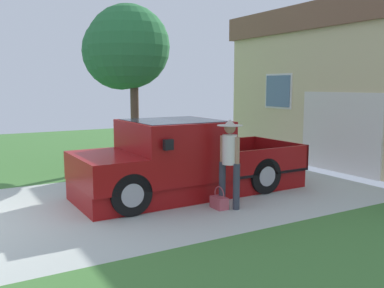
% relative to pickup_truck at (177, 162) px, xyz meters
% --- Properties ---
extents(pickup_truck, '(2.15, 5.16, 1.65)m').
position_rel_pickup_truck_xyz_m(pickup_truck, '(0.00, 0.00, 0.00)').
color(pickup_truck, maroon).
rests_on(pickup_truck, ground).
extents(person_with_hat, '(0.50, 0.50, 1.74)m').
position_rel_pickup_truck_xyz_m(person_with_hat, '(1.40, 0.41, 0.30)').
color(person_with_hat, '#333842').
rests_on(person_with_hat, ground).
extents(handbag, '(0.36, 0.22, 0.44)m').
position_rel_pickup_truck_xyz_m(handbag, '(1.34, 0.22, -0.60)').
color(handbag, '#B24C56').
rests_on(handbag, ground).
extents(front_yard_tree, '(2.62, 2.47, 4.72)m').
position_rel_pickup_truck_xyz_m(front_yard_tree, '(-3.97, 0.41, 2.70)').
color(front_yard_tree, brown).
rests_on(front_yard_tree, ground).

